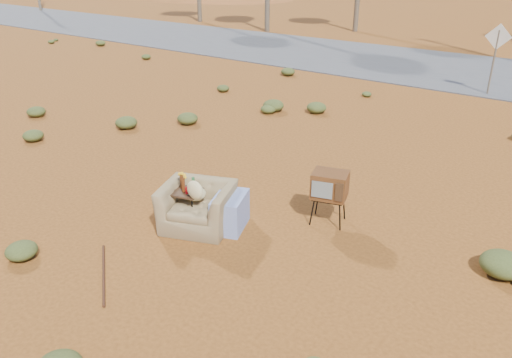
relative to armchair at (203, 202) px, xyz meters
The scene contains 8 objects.
ground 0.65m from the armchair, 61.98° to the right, with size 140.00×140.00×0.00m, color #91521D.
highway 14.60m from the armchair, 89.16° to the left, with size 140.00×7.00×0.04m, color #565659.
armchair is the anchor object (origin of this frame).
tv_unit 2.09m from the armchair, 40.13° to the left, with size 0.67×0.60×0.92m.
side_table 0.35m from the armchair, 162.62° to the right, with size 0.54×0.54×0.88m.
rusty_bar 1.94m from the armchair, 97.26° to the right, with size 0.04×0.04×1.50m, color #451F12.
road_sign 11.77m from the armchair, 81.59° to the left, with size 0.78×0.06×2.19m.
scrub_patch 4.06m from the armchair, 98.66° to the left, with size 17.49×8.07×0.33m.
Camera 1 is at (4.76, -4.92, 4.19)m, focal length 35.00 mm.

